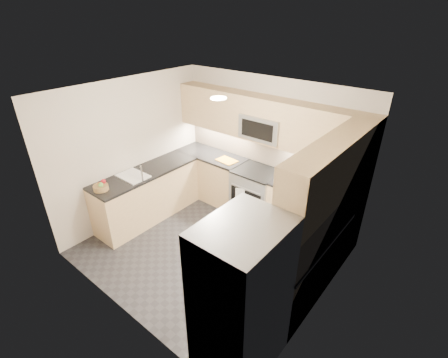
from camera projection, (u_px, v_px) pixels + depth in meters
floor at (210, 249)px, 5.26m from camera, size 3.60×3.20×0.00m
ceiling at (206, 95)px, 4.08m from camera, size 3.60×3.20×0.02m
wall_back at (268, 148)px, 5.76m from camera, size 3.60×0.02×2.50m
wall_front at (113, 235)px, 3.58m from camera, size 3.60×0.02×2.50m
wall_left at (132, 151)px, 5.68m from camera, size 0.02×3.20×2.50m
wall_right at (327, 230)px, 3.67m from camera, size 0.02×3.20×2.50m
base_cab_back_left at (212, 176)px, 6.54m from camera, size 1.42×0.60×0.90m
base_cab_back_right at (312, 215)px, 5.33m from camera, size 1.42×0.60×0.90m
base_cab_right at (302, 264)px, 4.31m from camera, size 0.60×1.70×0.90m
base_cab_peninsula at (148, 195)px, 5.89m from camera, size 0.60×2.00×0.90m
countertop_back_left at (212, 155)px, 6.32m from camera, size 1.42×0.63×0.04m
countertop_back_right at (316, 190)px, 5.11m from camera, size 1.42×0.63×0.04m
countertop_right at (306, 236)px, 4.09m from camera, size 0.63×1.70×0.04m
countertop_peninsula at (145, 172)px, 5.66m from camera, size 0.63×2.00×0.04m
upper_cab_back at (265, 120)px, 5.37m from camera, size 3.60×0.35×0.75m
upper_cab_right at (330, 172)px, 3.68m from camera, size 0.35×1.95×0.75m
backsplash_back at (268, 151)px, 5.79m from camera, size 3.60×0.01×0.51m
backsplash_right at (341, 216)px, 4.00m from camera, size 0.01×2.30×0.51m
gas_range at (256, 194)px, 5.92m from camera, size 0.76×0.65×0.91m
range_cooktop at (257, 172)px, 5.70m from camera, size 0.76×0.65×0.03m
oven_door_glass at (245, 202)px, 5.69m from camera, size 0.62×0.02×0.45m
oven_handle at (245, 189)px, 5.55m from camera, size 0.60×0.02×0.02m
microwave at (264, 127)px, 5.42m from camera, size 0.76×0.40×0.40m
microwave_door at (257, 130)px, 5.28m from camera, size 0.60×0.01×0.28m
refrigerator at (241, 299)px, 3.24m from camera, size 0.70×0.90×1.80m
fridge_handle_left at (202, 288)px, 3.30m from camera, size 0.02×0.02×1.20m
fridge_handle_right at (224, 268)px, 3.55m from camera, size 0.02×0.02×1.20m
sink_basin at (134, 180)px, 5.51m from camera, size 0.52×0.38×0.16m
faucet at (142, 174)px, 5.27m from camera, size 0.03×0.03×0.28m
utensil_bowl at (326, 189)px, 4.95m from camera, size 0.35×0.35×0.17m
cutting_board at (227, 160)px, 6.04m from camera, size 0.40×0.30×0.01m
fruit_basket at (101, 188)px, 5.06m from camera, size 0.29×0.29×0.08m
fruit_apple at (103, 181)px, 5.09m from camera, size 0.08×0.08×0.08m
fruit_pear at (101, 185)px, 4.99m from camera, size 0.08×0.08×0.08m
dish_towel_check at (240, 196)px, 5.67m from camera, size 0.15×0.08×0.31m
fruit_orange at (100, 184)px, 5.02m from camera, size 0.06×0.06×0.06m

